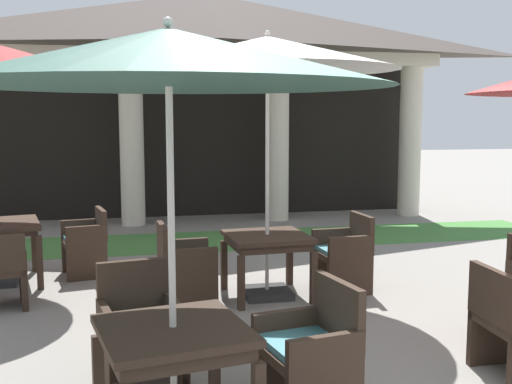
{
  "coord_description": "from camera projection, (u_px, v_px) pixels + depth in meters",
  "views": [
    {
      "loc": [
        -1.49,
        -3.34,
        2.02
      ],
      "look_at": [
        -0.1,
        3.25,
        1.18
      ],
      "focal_mm": 43.73,
      "sensor_mm": 36.0,
      "label": 1
    }
  ],
  "objects": [
    {
      "name": "patio_chair_near_foreground_east",
      "position": [
        344.0,
        255.0,
        7.18
      ],
      "size": [
        0.58,
        0.6,
        0.88
      ],
      "rotation": [
        0.0,
        0.0,
        -4.65
      ],
      "color": "#38281E",
      "rests_on": "ground"
    },
    {
      "name": "patio_table_mid_right",
      "position": [
        173.0,
        343.0,
        3.82
      ],
      "size": [
        1.02,
        1.02,
        0.74
      ],
      "rotation": [
        0.0,
        0.0,
        0.19
      ],
      "color": "#38281E",
      "rests_on": "ground"
    },
    {
      "name": "patio_chair_mid_left_east",
      "position": [
        86.0,
        243.0,
        7.86
      ],
      "size": [
        0.6,
        0.66,
        0.84
      ],
      "rotation": [
        0.0,
        0.0,
        -4.51
      ],
      "color": "#38281E",
      "rests_on": "ground"
    },
    {
      "name": "patio_umbrella_near_foreground",
      "position": [
        268.0,
        55.0,
        6.65
      ],
      "size": [
        2.84,
        2.84,
        2.91
      ],
      "color": "#2D2D2D",
      "rests_on": "ground"
    },
    {
      "name": "patio_chair_near_foreground_west",
      "position": [
        184.0,
        267.0,
        6.68
      ],
      "size": [
        0.6,
        0.61,
        0.87
      ],
      "rotation": [
        0.0,
        0.0,
        -1.5
      ],
      "color": "#38281E",
      "rests_on": "ground"
    },
    {
      "name": "patio_chair_mid_right_east",
      "position": [
        311.0,
        353.0,
        4.21
      ],
      "size": [
        0.66,
        0.71,
        0.9
      ],
      "rotation": [
        0.0,
        0.0,
        -4.52
      ],
      "color": "#38281E",
      "rests_on": "ground"
    },
    {
      "name": "patio_table_near_foreground",
      "position": [
        267.0,
        243.0,
        6.91
      ],
      "size": [
        0.93,
        0.93,
        0.71
      ],
      "rotation": [
        0.0,
        0.0,
        0.07
      ],
      "color": "#38281E",
      "rests_on": "ground"
    },
    {
      "name": "patio_umbrella_mid_right",
      "position": [
        168.0,
        61.0,
        3.61
      ],
      "size": [
        2.63,
        2.63,
        2.58
      ],
      "color": "#2D2D2D",
      "rests_on": "ground"
    },
    {
      "name": "lawn_strip",
      "position": [
        221.0,
        240.0,
        10.07
      ],
      "size": [
        11.21,
        1.65,
        0.01
      ],
      "primitive_type": "cube",
      "color": "#47843D",
      "rests_on": "ground"
    },
    {
      "name": "patio_chair_mid_right_north",
      "position": [
        141.0,
        330.0,
        4.72
      ],
      "size": [
        0.68,
        0.66,
        0.9
      ],
      "rotation": [
        0.0,
        0.0,
        -2.95
      ],
      "color": "#38281E",
      "rests_on": "ground"
    },
    {
      "name": "background_pavilion",
      "position": [
        205.0,
        47.0,
        11.52
      ],
      "size": [
        9.41,
        2.7,
        4.22
      ],
      "color": "beige",
      "rests_on": "ground"
    }
  ]
}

